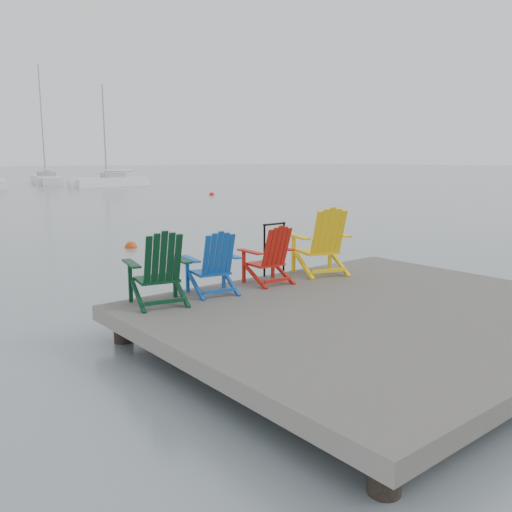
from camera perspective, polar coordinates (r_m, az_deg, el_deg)
ground at (r=7.70m, az=12.65°, el=-8.80°), size 400.00×400.00×0.00m
dock at (r=7.60m, az=12.75°, el=-6.32°), size 6.00×5.00×1.40m
handrail at (r=9.27m, az=1.93°, el=1.31°), size 0.48×0.04×0.90m
chair_green at (r=7.44m, az=-10.15°, el=-1.25°), size 0.93×0.88×1.03m
chair_blue at (r=7.95m, az=-4.49°, el=-0.70°), size 0.85×0.80×0.94m
chair_red at (r=8.61m, az=1.46°, el=0.14°), size 0.78×0.73×0.93m
chair_yellow at (r=9.37m, az=7.00°, el=1.58°), size 1.10×1.04×1.16m
sailboat_mid at (r=59.08m, az=-21.21°, el=7.45°), size 4.11×8.99×11.98m
sailboat_far at (r=51.62m, az=-15.08°, el=7.49°), size 6.62×1.97×9.29m
buoy_a at (r=15.69m, az=-13.02°, el=0.86°), size 0.35×0.35×0.35m
buoy_c at (r=37.87m, az=-4.67°, el=6.41°), size 0.39×0.39×0.39m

